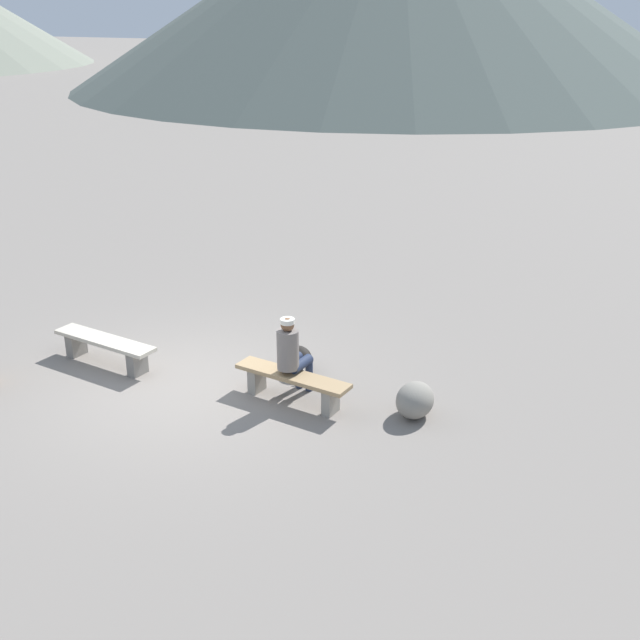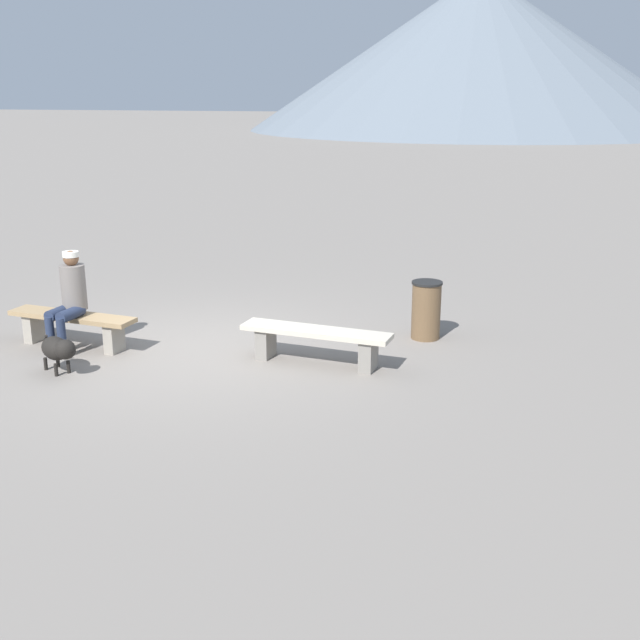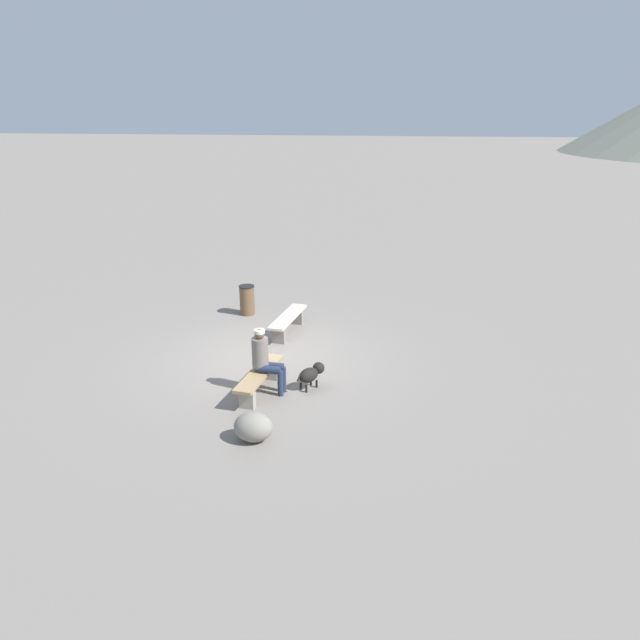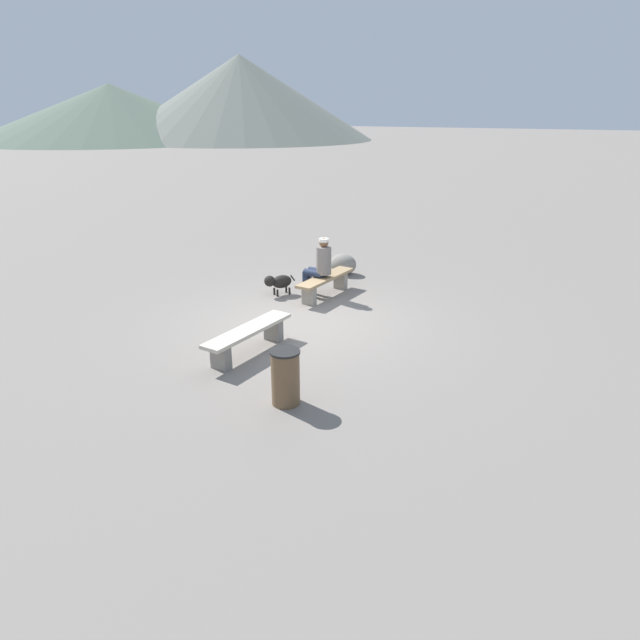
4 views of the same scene
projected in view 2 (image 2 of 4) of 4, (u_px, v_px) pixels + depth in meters
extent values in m
cube|color=gray|center=(196.00, 352.00, 10.11)|extent=(210.00, 210.00, 0.06)
cube|color=gray|center=(368.00, 355.00, 9.34)|extent=(0.20, 0.33, 0.38)
cube|color=gray|center=(266.00, 343.00, 9.80)|extent=(0.20, 0.33, 0.38)
cube|color=beige|center=(316.00, 331.00, 9.51)|extent=(1.91, 0.61, 0.06)
cube|color=gray|center=(114.00, 338.00, 9.99)|extent=(0.17, 0.30, 0.38)
cube|color=gray|center=(34.00, 327.00, 10.42)|extent=(0.17, 0.30, 0.38)
cube|color=#A3845B|center=(72.00, 316.00, 10.14)|extent=(1.81, 0.58, 0.06)
cylinder|color=slate|center=(74.00, 287.00, 10.01)|extent=(0.31, 0.31, 0.58)
sphere|color=brown|center=(71.00, 258.00, 9.90)|extent=(0.19, 0.19, 0.19)
cylinder|color=silver|center=(70.00, 254.00, 9.88)|extent=(0.20, 0.20, 0.07)
cylinder|color=#232D47|center=(59.00, 313.00, 9.93)|extent=(0.20, 0.44, 0.15)
cylinder|color=#232D47|center=(51.00, 337.00, 9.81)|extent=(0.11, 0.11, 0.52)
cylinder|color=#232D47|center=(71.00, 314.00, 9.87)|extent=(0.20, 0.44, 0.15)
cylinder|color=#232D47|center=(62.00, 338.00, 9.75)|extent=(0.11, 0.11, 0.52)
ellipsoid|color=black|center=(55.00, 348.00, 9.27)|extent=(0.53, 0.48, 0.28)
sphere|color=black|center=(65.00, 350.00, 9.05)|extent=(0.24, 0.24, 0.24)
cylinder|color=black|center=(68.00, 367.00, 9.28)|extent=(0.04, 0.04, 0.15)
cylinder|color=black|center=(56.00, 370.00, 9.18)|extent=(0.04, 0.04, 0.15)
cylinder|color=black|center=(58.00, 361.00, 9.48)|extent=(0.04, 0.04, 0.15)
cylinder|color=black|center=(46.00, 364.00, 9.38)|extent=(0.04, 0.04, 0.15)
cylinder|color=black|center=(45.00, 340.00, 9.45)|extent=(0.12, 0.09, 0.15)
cylinder|color=brown|center=(426.00, 311.00, 10.50)|extent=(0.39, 0.39, 0.76)
cylinder|color=black|center=(427.00, 283.00, 10.38)|extent=(0.41, 0.41, 0.03)
cone|color=slate|center=(478.00, 52.00, 62.44)|extent=(36.72, 36.72, 12.06)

